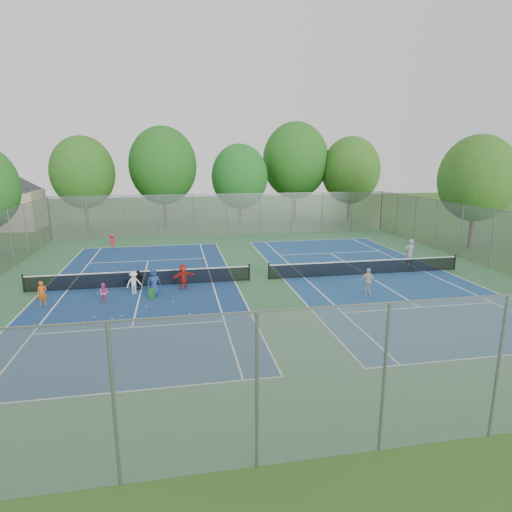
{
  "coord_description": "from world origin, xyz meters",
  "views": [
    {
      "loc": [
        -4.9,
        -24.84,
        7.34
      ],
      "look_at": [
        0.0,
        1.0,
        1.3
      ],
      "focal_mm": 30.0,
      "sensor_mm": 36.0,
      "label": 1
    }
  ],
  "objects_px": {
    "net_left": "(142,279)",
    "ball_hopper": "(152,294)",
    "instructor": "(409,253)",
    "net_right": "(366,268)",
    "ball_crate": "(126,281)"
  },
  "relations": [
    {
      "from": "net_left",
      "to": "ball_hopper",
      "type": "height_order",
      "value": "net_left"
    },
    {
      "from": "net_right",
      "to": "ball_hopper",
      "type": "height_order",
      "value": "net_right"
    },
    {
      "from": "net_right",
      "to": "ball_hopper",
      "type": "relative_size",
      "value": 24.69
    },
    {
      "from": "net_right",
      "to": "ball_crate",
      "type": "height_order",
      "value": "net_right"
    },
    {
      "from": "ball_crate",
      "to": "net_left",
      "type": "bearing_deg",
      "value": -43.42
    },
    {
      "from": "net_left",
      "to": "ball_hopper",
      "type": "distance_m",
      "value": 2.46
    },
    {
      "from": "ball_hopper",
      "to": "instructor",
      "type": "height_order",
      "value": "instructor"
    },
    {
      "from": "net_right",
      "to": "ball_hopper",
      "type": "xyz_separation_m",
      "value": [
        -13.32,
        -2.35,
        -0.19
      ]
    },
    {
      "from": "net_left",
      "to": "net_right",
      "type": "bearing_deg",
      "value": 0.0
    },
    {
      "from": "ball_hopper",
      "to": "ball_crate",
      "type": "bearing_deg",
      "value": 116.79
    },
    {
      "from": "net_right",
      "to": "instructor",
      "type": "bearing_deg",
      "value": 17.18
    },
    {
      "from": "net_left",
      "to": "instructor",
      "type": "distance_m",
      "value": 17.74
    },
    {
      "from": "instructor",
      "to": "net_left",
      "type": "bearing_deg",
      "value": 5.7
    },
    {
      "from": "net_left",
      "to": "net_right",
      "type": "xyz_separation_m",
      "value": [
        14.0,
        0.0,
        0.0
      ]
    },
    {
      "from": "net_right",
      "to": "instructor",
      "type": "height_order",
      "value": "instructor"
    }
  ]
}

